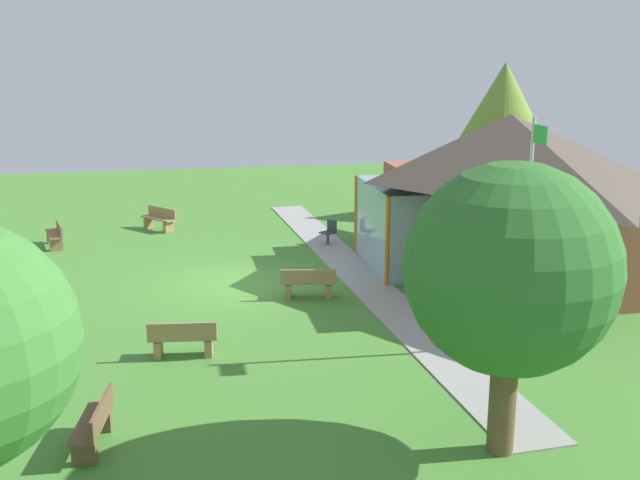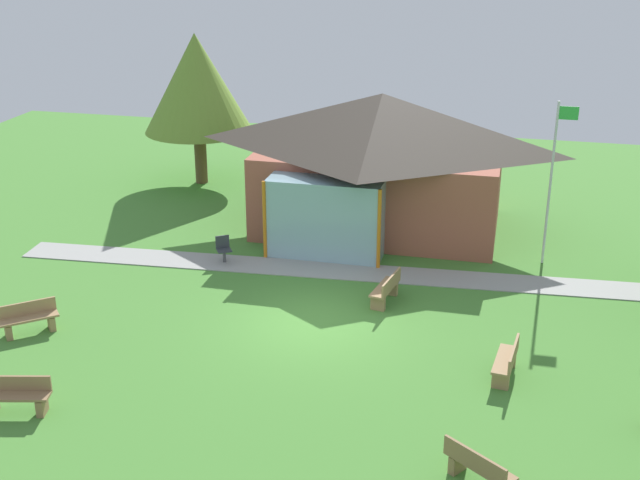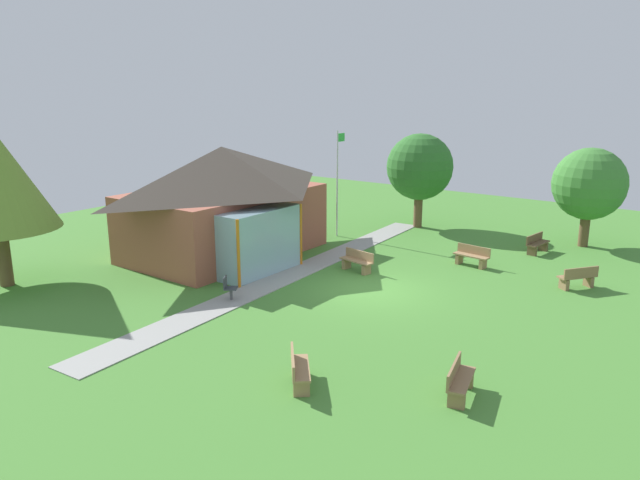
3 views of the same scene
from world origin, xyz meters
name	(u,v)px [view 3 (image 3 of 3)]	position (x,y,z in m)	size (l,w,h in m)	color
ground_plane	(372,291)	(0.00, 0.00, 0.00)	(44.00, 44.00, 0.00)	#478433
pavilion	(225,199)	(0.38, 7.81, 2.49)	(9.21, 7.01, 4.76)	#A35642
footpath	(295,273)	(0.00, 3.61, 0.01)	(20.85, 1.30, 0.03)	#999993
flagpole	(338,178)	(6.13, 5.81, 2.89)	(0.64, 0.08, 5.21)	silver
bench_front_right	(578,278)	(4.73, -5.98, 0.40)	(1.47, 1.24, 0.84)	olive
bench_rear_near_path	(357,262)	(1.70, 1.75, 0.40)	(0.70, 1.55, 0.84)	#9E7A51
bench_lawn_far_right	(537,244)	(8.82, -3.23, 0.40)	(1.55, 0.65, 0.84)	brown
bench_mid_left	(298,370)	(-7.21, -2.29, 0.40)	(1.42, 1.31, 0.84)	#9E7A51
bench_mid_right	(472,256)	(5.16, -1.68, 0.40)	(0.61, 1.54, 0.84)	#9E7A51
bench_front_left	(459,381)	(-5.38, -5.75, 0.40)	(1.56, 0.77, 0.84)	olive
patio_chair_west	(229,289)	(-3.83, 3.48, 0.42)	(0.61, 0.61, 0.86)	#33383D
tree_far_east	(589,184)	(11.30, -4.61, 2.92)	(3.30, 3.30, 4.59)	brown
tree_east_hedge	(420,167)	(10.26, 3.48, 3.19)	(3.45, 3.45, 4.93)	brown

